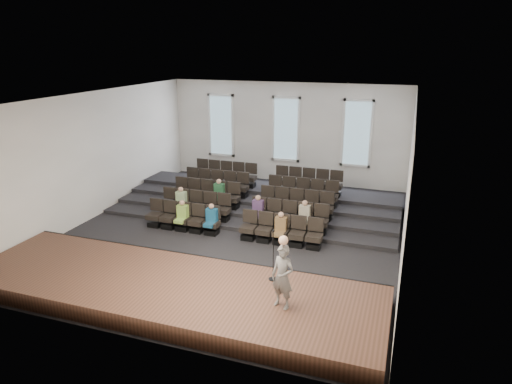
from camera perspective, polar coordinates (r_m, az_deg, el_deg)
ground at (r=17.37m, az=-2.53°, el=-4.84°), size 14.00×14.00×0.00m
ceiling at (r=16.10m, az=-2.78°, el=11.82°), size 12.00×14.00×0.02m
wall_back at (r=23.08m, az=3.78°, el=7.37°), size 12.00×0.04×5.00m
wall_front at (r=10.71m, az=-16.59°, el=-6.10°), size 12.00×0.04×5.00m
wall_left at (r=19.54m, az=-19.37°, el=4.44°), size 0.04×14.00×5.00m
wall_right at (r=15.47m, az=18.58°, el=1.15°), size 0.04×14.00×5.00m
stage at (r=13.14m, az=-10.84°, el=-11.93°), size 11.80×3.60×0.50m
stage_lip at (r=14.50m, az=-7.39°, el=-8.73°), size 11.80×0.06×0.52m
risers at (r=20.09m, az=0.75°, el=-1.01°), size 11.80×4.80×0.60m
seating_rows at (r=18.47m, az=-0.82°, el=-1.14°), size 6.80×4.70×1.67m
windows at (r=22.98m, az=3.75°, el=7.83°), size 8.44×0.10×3.24m
audience at (r=17.28m, az=-2.97°, el=-2.17°), size 5.45×2.64×1.10m
speaker at (r=11.33m, az=3.36°, el=-10.53°), size 0.70×0.56×1.65m
mic_stand at (r=12.72m, az=2.16°, el=-9.10°), size 0.25×0.25×1.49m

